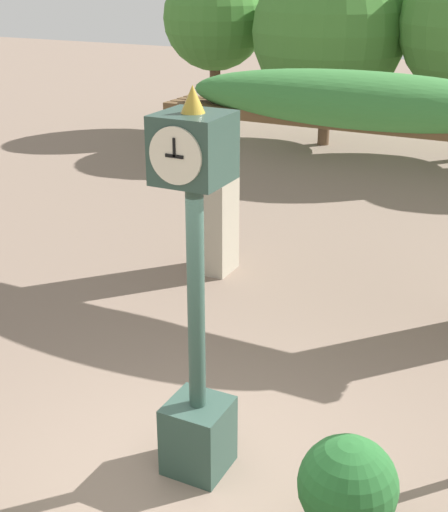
# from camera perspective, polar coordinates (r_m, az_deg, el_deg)

# --- Properties ---
(ground_plane) EXTENTS (60.00, 60.00, 0.00)m
(ground_plane) POSITION_cam_1_polar(r_m,az_deg,el_deg) (6.39, -2.28, -17.91)
(ground_plane) COLOR #7F6B5B
(pedestal_clock) EXTENTS (0.51, 0.56, 3.33)m
(pedestal_clock) POSITION_cam_1_polar(r_m,az_deg,el_deg) (5.76, -2.24, -4.50)
(pedestal_clock) COLOR #2D473D
(pedestal_clock) RESTS_ON ground
(pergola) EXTENTS (5.14, 1.14, 2.95)m
(pergola) POSITION_cam_1_polar(r_m,az_deg,el_deg) (8.99, 10.67, 9.68)
(pergola) COLOR #A89E89
(pergola) RESTS_ON ground
(potted_plant_near_left) EXTENTS (0.77, 0.77, 0.88)m
(potted_plant_near_left) POSITION_cam_1_polar(r_m,az_deg,el_deg) (5.72, 9.85, -17.83)
(potted_plant_near_left) COLOR brown
(potted_plant_near_left) RESTS_ON ground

